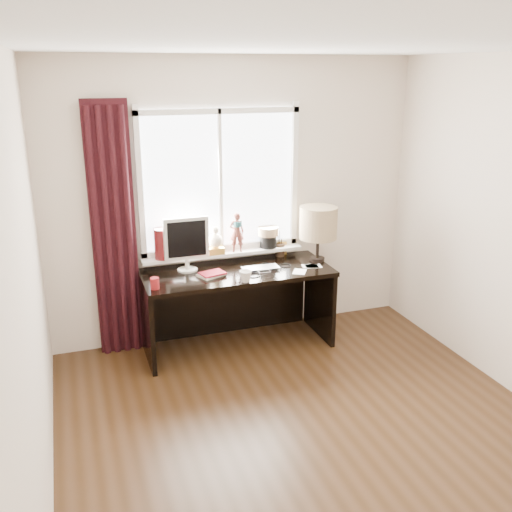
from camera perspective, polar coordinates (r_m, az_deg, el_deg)
name	(u,v)px	position (r m, az deg, el deg)	size (l,w,h in m)	color
floor	(322,447)	(4.16, 6.57, -18.40)	(3.50, 4.00, 0.00)	#311D0D
ceiling	(339,44)	(3.35, 8.26, 20.20)	(3.50, 4.00, 0.00)	white
wall_back	(235,201)	(5.34, -2.10, 5.49)	(3.50, 2.60, 0.00)	beige
wall_left	(26,305)	(3.22, -22.01, -4.53)	(4.00, 2.60, 0.00)	beige
laptop	(261,268)	(5.14, 0.46, -1.23)	(0.34, 0.22, 0.03)	silver
mug	(246,276)	(4.84, -1.05, -2.01)	(0.11, 0.10, 0.11)	white
red_cup	(155,283)	(4.76, -10.09, -2.71)	(0.07, 0.07, 0.10)	maroon
window	(220,204)	(5.25, -3.59, 5.24)	(1.52, 0.20, 1.40)	white
curtain	(114,234)	(5.10, -14.05, 2.18)	(0.38, 0.09, 2.25)	black
desk	(234,292)	(5.30, -2.18, -3.61)	(1.70, 0.70, 0.75)	black
monitor	(186,241)	(5.08, -6.98, 1.51)	(0.40, 0.18, 0.49)	beige
notebook_stack	(212,274)	(5.01, -4.46, -1.82)	(0.27, 0.24, 0.03)	beige
brush_holder	(280,250)	(5.51, 2.40, 0.62)	(0.09, 0.09, 0.25)	black
icon_frame	(282,248)	(5.55, 2.61, 0.77)	(0.10, 0.03, 0.13)	gold
table_lamp	(318,223)	(5.32, 6.26, 3.26)	(0.35, 0.35, 0.52)	black
loose_papers	(308,268)	(5.21, 5.20, -1.20)	(0.35, 0.27, 0.00)	white
desk_cables	(267,269)	(5.14, 1.10, -1.34)	(0.51, 0.39, 0.01)	black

